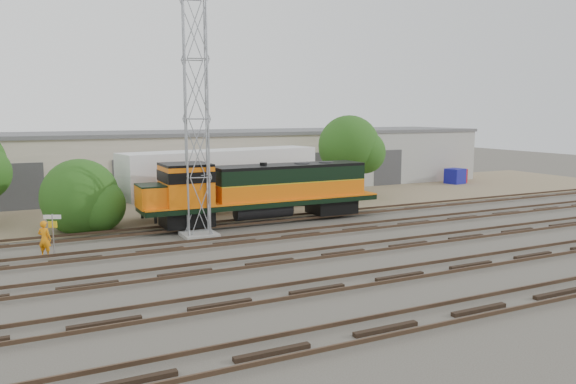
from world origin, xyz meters
name	(u,v)px	position (x,y,z in m)	size (l,w,h in m)	color
ground	(314,242)	(0.00, 0.00, 0.00)	(140.00, 140.00, 0.00)	#47423A
dirt_strip	(221,202)	(0.00, 15.00, 0.01)	(80.00, 16.00, 0.02)	#726047
tracks	(343,253)	(0.00, -3.00, 0.08)	(80.00, 20.40, 0.28)	black
warehouse	(191,161)	(0.04, 22.98, 2.65)	(58.40, 10.40, 5.30)	beige
locomotive	(259,190)	(-0.60, 6.00, 2.16)	(15.49, 2.72, 3.72)	black
signal_tower	(197,123)	(-5.15, 4.13, 6.35)	(1.92, 1.92, 13.01)	gray
sign_post	(53,227)	(-12.82, 3.12, 1.44)	(0.79, 0.37, 2.06)	gray
worker	(45,239)	(-13.23, 2.95, 0.90)	(0.65, 0.43, 1.80)	orange
semi_trailer	(227,173)	(-0.97, 10.90, 2.76)	(14.55, 5.29, 4.39)	silver
dumpster_blue	(455,176)	(24.69, 15.94, 0.75)	(1.60, 1.50, 1.50)	navy
dumpster_red	(457,176)	(25.27, 16.22, 0.70)	(1.50, 1.40, 1.40)	maroon
tree_mid	(85,199)	(-10.69, 8.62, 1.88)	(4.76, 4.53, 4.53)	#382619
tree_east	(353,148)	(10.63, 12.74, 4.12)	(5.25, 5.00, 6.75)	#382619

